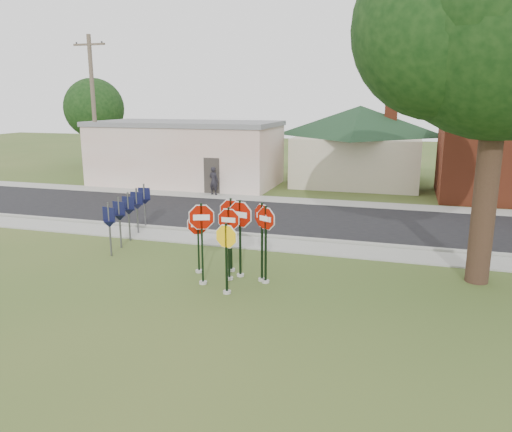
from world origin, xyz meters
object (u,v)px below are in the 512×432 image
(stop_sign_center, at_px, (229,235))
(stop_sign_yellow, at_px, (226,251))
(oak_tree, at_px, (504,16))
(utility_pole_near, at_px, (94,110))
(pedestrian, at_px, (214,181))
(stop_sign_left, at_px, (202,232))

(stop_sign_center, height_order, stop_sign_yellow, stop_sign_center)
(oak_tree, distance_m, utility_pole_near, 24.65)
(stop_sign_yellow, height_order, pedestrian, stop_sign_yellow)
(stop_sign_left, bearing_deg, utility_pole_near, 132.82)
(utility_pole_near, relative_size, pedestrian, 5.66)
(oak_tree, bearing_deg, pedestrian, 140.03)
(stop_sign_center, bearing_deg, oak_tree, 15.42)
(stop_sign_yellow, relative_size, pedestrian, 1.33)
(stop_sign_center, relative_size, utility_pole_near, 0.26)
(stop_sign_left, bearing_deg, oak_tree, 18.14)
(utility_pole_near, bearing_deg, stop_sign_center, -44.58)
(utility_pole_near, bearing_deg, pedestrian, -4.34)
(stop_sign_center, relative_size, stop_sign_yellow, 1.10)
(stop_sign_left, height_order, pedestrian, stop_sign_left)
(utility_pole_near, bearing_deg, stop_sign_yellow, -46.17)
(stop_sign_yellow, bearing_deg, utility_pole_near, 133.83)
(stop_sign_yellow, distance_m, pedestrian, 15.49)
(pedestrian, bearing_deg, oak_tree, 155.62)
(oak_tree, bearing_deg, utility_pole_near, 151.45)
(stop_sign_left, distance_m, utility_pole_near, 19.88)
(stop_sign_center, height_order, pedestrian, stop_sign_center)
(stop_sign_center, distance_m, stop_sign_left, 0.91)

